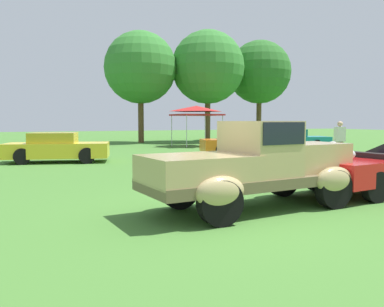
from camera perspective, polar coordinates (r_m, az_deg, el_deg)
The scene contains 10 objects.
ground_plane at distance 7.43m, azimuth 6.40°, elevation -8.48°, with size 120.00×120.00×0.00m, color #42752D.
feature_pickup_truck at distance 7.62m, azimuth 9.28°, elevation -1.57°, with size 4.59×2.09×1.70m.
show_car_yellow at distance 16.95m, azimuth -19.13°, elevation 0.80°, with size 4.37×2.70×1.22m.
show_car_orange at distance 19.47m, azimuth 7.15°, elevation 1.50°, with size 4.24×2.66×1.22m.
show_car_teal at distance 23.23m, azimuth 13.97°, elevation 1.93°, with size 4.73×2.95×1.22m.
spectator_between_cars at distance 17.09m, azimuth 20.76°, elevation 1.83°, with size 0.44×0.31×1.69m.
canopy_tent_center_field at distance 26.17m, azimuth 0.66°, elevation 6.37°, with size 2.85×2.85×2.71m.
treeline_mid_left at distance 31.04m, azimuth -7.55°, elevation 12.32°, with size 5.56×5.56×8.59m.
treeline_center at distance 32.06m, azimuth 2.32°, elevation 12.46°, with size 5.86×5.86×8.93m.
treeline_mid_right at distance 35.56m, azimuth 9.83°, elevation 11.61°, with size 5.52×5.52×8.74m.
Camera 1 is at (-3.71, -6.21, 1.70)m, focal length 36.50 mm.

